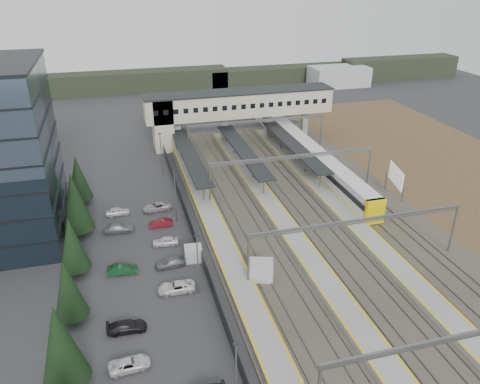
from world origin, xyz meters
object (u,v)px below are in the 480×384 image
object	(u,v)px
relay_cabin_near	(260,271)
footbridge	(227,107)
relay_cabin_far	(193,253)
billboard	(396,177)
train	(296,142)

from	to	relation	value
relay_cabin_near	footbridge	distance (m)	50.26
relay_cabin_near	relay_cabin_far	xyz separation A→B (m)	(-7.16, 6.32, -0.27)
footbridge	billboard	distance (m)	38.99
relay_cabin_far	billboard	world-z (taller)	billboard
train	footbridge	bearing A→B (deg)	142.77
footbridge	billboard	bearing A→B (deg)	-57.98
relay_cabin_far	billboard	xyz separation A→B (m)	(35.65, 10.02, 2.48)
relay_cabin_far	billboard	bearing A→B (deg)	15.69
train	billboard	distance (m)	24.93
relay_cabin_near	train	world-z (taller)	train
footbridge	train	distance (m)	16.48
relay_cabin_near	billboard	xyz separation A→B (m)	(28.49, 16.34, 2.21)
relay_cabin_far	train	size ratio (longest dim) A/B	0.04
billboard	relay_cabin_near	bearing A→B (deg)	-150.16
relay_cabin_far	footbridge	distance (m)	45.97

